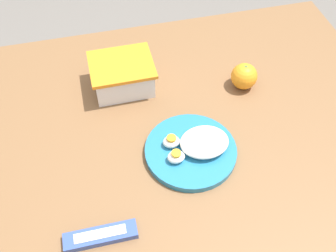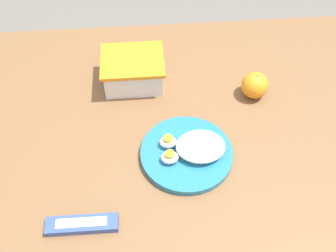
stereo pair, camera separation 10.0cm
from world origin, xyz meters
TOP-DOWN VIEW (x-y plane):
  - ground_plane at (0.00, 0.00)m, footprint 10.00×10.00m
  - table at (0.00, 0.00)m, footprint 1.24×0.94m
  - food_container at (-0.11, 0.20)m, footprint 0.18×0.15m
  - orange_fruit at (0.23, 0.12)m, footprint 0.07×0.07m
  - rice_plate at (0.02, -0.07)m, footprint 0.23×0.23m
  - candy_bar at (-0.23, -0.24)m, footprint 0.16×0.04m

SIDE VIEW (x-z plane):
  - ground_plane at x=0.00m, z-range 0.00..0.00m
  - table at x=0.00m, z-range 0.27..1.04m
  - candy_bar at x=-0.23m, z-range 0.76..0.78m
  - rice_plate at x=0.02m, z-range 0.75..0.81m
  - orange_fruit at x=0.23m, z-range 0.76..0.84m
  - food_container at x=-0.11m, z-range 0.76..0.84m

